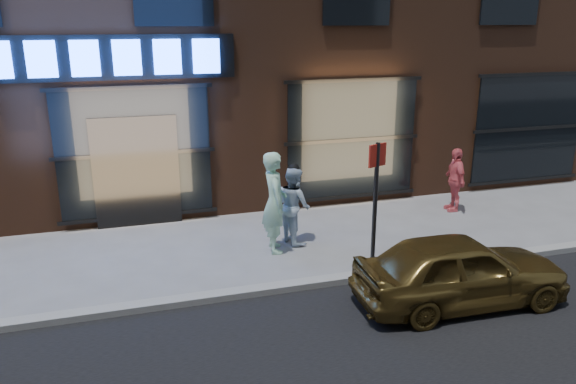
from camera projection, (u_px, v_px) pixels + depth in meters
The scene contains 7 objects.
ground at pixel (153, 309), 8.80m from camera, with size 90.00×90.00×0.00m, color slate.
curb at pixel (153, 305), 8.78m from camera, with size 60.00×0.25×0.12m, color gray.
man_bowtie at pixel (275, 202), 10.74m from camera, with size 0.72×0.47×1.98m, color #AFE6BF.
man_cap at pixel (294, 205), 11.22m from camera, with size 0.76×0.60×1.57m, color silver.
passerby at pixel (455, 180), 13.11m from camera, with size 0.88×0.37×1.50m, color #F0626A.
gold_sedan at pixel (461, 270), 8.80m from camera, with size 1.36×3.39×1.16m, color brown.
sign_post at pixel (375, 197), 9.51m from camera, with size 0.37×0.17×2.40m.
Camera 1 is at (-0.24, -8.14, 4.36)m, focal length 35.00 mm.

